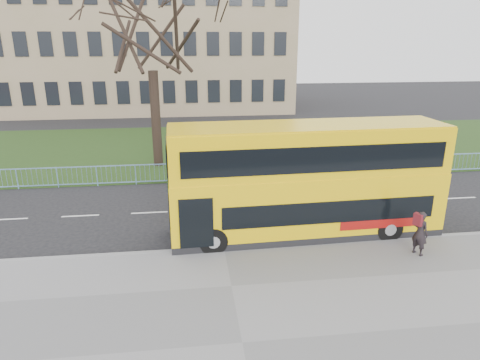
% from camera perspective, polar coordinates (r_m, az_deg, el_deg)
% --- Properties ---
extents(ground, '(120.00, 120.00, 0.00)m').
position_cam_1_polar(ground, '(17.32, -2.60, -7.05)').
color(ground, black).
rests_on(ground, ground).
extents(pavement, '(80.00, 10.50, 0.12)m').
position_cam_1_polar(pavement, '(11.57, 0.31, -21.09)').
color(pavement, slate).
rests_on(pavement, ground).
extents(kerb, '(80.00, 0.20, 0.14)m').
position_cam_1_polar(kerb, '(15.91, -2.14, -9.19)').
color(kerb, gray).
rests_on(kerb, ground).
extents(grass_verge, '(80.00, 15.40, 0.08)m').
position_cam_1_polar(grass_verge, '(30.84, -4.77, 4.37)').
color(grass_verge, '#213A15').
rests_on(grass_verge, ground).
extents(guard_railing, '(40.00, 0.12, 1.10)m').
position_cam_1_polar(guard_railing, '(23.28, -3.94, 1.09)').
color(guard_railing, '#75A2D0').
rests_on(guard_railing, ground).
extents(bare_tree, '(9.37, 9.37, 13.39)m').
position_cam_1_polar(bare_tree, '(25.70, -11.70, 16.49)').
color(bare_tree, black).
rests_on(bare_tree, grass_verge).
extents(civic_building, '(30.00, 15.00, 14.00)m').
position_cam_1_polar(civic_building, '(50.77, -12.02, 17.40)').
color(civic_building, '#8B7A58').
rests_on(civic_building, ground).
extents(yellow_bus, '(10.48, 2.81, 4.36)m').
position_cam_1_polar(yellow_bus, '(16.54, 8.84, 0.23)').
color(yellow_bus, yellow).
rests_on(yellow_bus, ground).
extents(pedestrian, '(0.62, 0.70, 1.62)m').
position_cam_1_polar(pedestrian, '(16.37, 22.87, -6.54)').
color(pedestrian, black).
rests_on(pedestrian, pavement).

